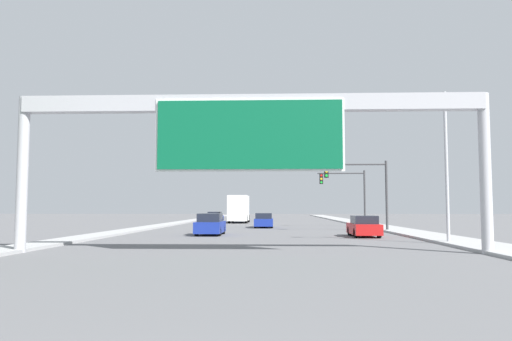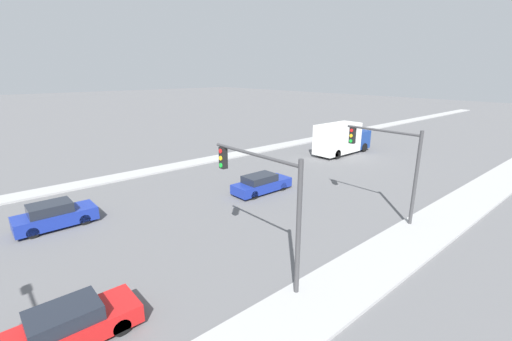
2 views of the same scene
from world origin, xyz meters
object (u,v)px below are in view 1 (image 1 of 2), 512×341
Objects in this scene: traffic_light_near_intersection at (364,182)px; street_lamp_right at (441,154)px; car_far_left at (364,227)px; traffic_light_mid_block at (349,188)px; sign_gantry at (250,126)px; car_mid_center at (215,217)px; car_far_center at (210,225)px; car_far_right at (264,221)px; truck_box_primary at (239,209)px.

traffic_light_near_intersection is 0.70× the size of street_lamp_right.
traffic_light_mid_block is (1.62, 17.64, 3.27)m from car_far_left.
car_mid_center is at bearing 98.66° from sign_gantry.
car_far_center is 20.33m from traffic_light_mid_block.
car_mid_center is 0.82× the size of traffic_light_near_intersection.
traffic_light_near_intersection is (11.92, 6.00, 3.29)m from car_far_center.
car_far_right is at bearing 115.24° from street_lamp_right.
truck_box_primary reaches higher than car_mid_center.
car_far_center is 13.74m from traffic_light_near_intersection.
car_mid_center is 19.85m from car_far_right.
car_mid_center is 0.58× the size of street_lamp_right.
car_mid_center is at bearing 134.58° from traffic_light_mid_block.
truck_box_primary is at bearing 110.46° from street_lamp_right.
car_far_center reaches higher than car_far_right.
car_far_right is at bearing -69.35° from car_mid_center.
sign_gantry is at bearing -149.21° from street_lamp_right.
car_far_center is at bearing 171.11° from car_far_left.
sign_gantry is 4.27× the size of car_mid_center.
car_far_left is 10.63m from car_far_center.
truck_box_primary reaches higher than car_far_left.
sign_gantry is at bearing -90.00° from car_far_right.
traffic_light_near_intersection is at bearing -40.84° from car_far_right.
truck_box_primary is (-3.50, 15.01, 1.07)m from car_far_right.
truck_box_primary reaches higher than car_far_center.
street_lamp_right is (10.08, 6.00, -0.57)m from sign_gantry.
car_far_center is (-3.50, 14.11, -4.71)m from sign_gantry.
car_far_right is (-7.00, 14.92, 0.00)m from car_far_left.
car_far_left is 0.73× the size of traffic_light_near_intersection.
traffic_light_near_intersection is (8.42, -7.28, 3.34)m from car_far_right.
traffic_light_mid_block is (8.62, 2.72, 3.27)m from car_far_right.
street_lamp_right is (10.08, -21.38, 4.19)m from car_far_right.
truck_box_primary is at bearing 134.62° from traffic_light_mid_block.
traffic_light_near_intersection reaches higher than car_far_center.
street_lamp_right reaches higher than car_mid_center.
sign_gantry is 11.75m from street_lamp_right.
car_mid_center is at bearing 120.81° from traffic_light_near_intersection.
car_far_left and car_far_right have the same top height.
traffic_light_near_intersection is at bearing -61.86° from truck_box_primary.
street_lamp_right reaches higher than car_far_left.
car_far_left is at bearing -8.89° from car_far_center.
street_lamp_right is at bearing -83.30° from traffic_light_near_intersection.
street_lamp_right reaches higher than traffic_light_near_intersection.
street_lamp_right reaches higher than car_far_center.
car_far_left is 18.01m from traffic_light_mid_block.
car_far_right is 0.83× the size of traffic_light_mid_block.
car_mid_center is 0.62× the size of truck_box_primary.
sign_gantry is 31.35m from traffic_light_mid_block.
traffic_light_mid_block is at bearing 52.84° from car_far_center.
car_mid_center is 1.00× the size of car_far_right.
car_far_center is at bearing 103.93° from sign_gantry.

